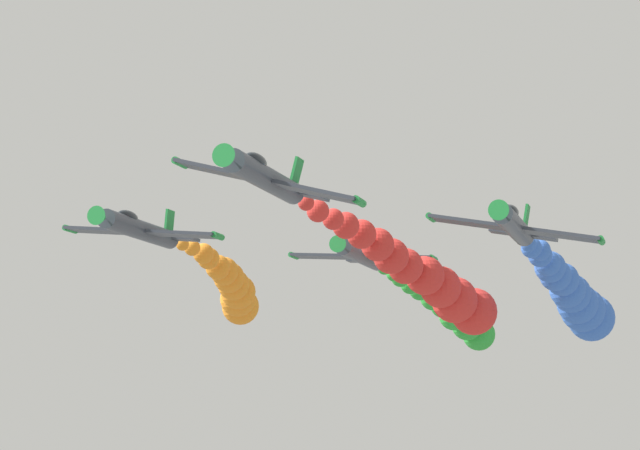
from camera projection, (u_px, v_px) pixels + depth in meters
airplane_lead at (264, 177)px, 60.38m from camera, size 9.35×10.35×3.19m
smoke_trail_lead at (432, 283)px, 81.16m from camera, size 7.35×23.28×6.23m
airplane_left_inner at (513, 225)px, 68.62m from camera, size 9.48×10.35×2.86m
smoke_trail_left_inner at (575, 298)px, 89.67m from camera, size 4.40×22.90×5.33m
airplane_right_inner at (139, 229)px, 73.54m from camera, size 9.56×10.35×2.43m
smoke_trail_right_inner at (233, 289)px, 93.01m from camera, size 4.57×19.63×4.34m
airplane_left_outer at (360, 254)px, 82.06m from camera, size 9.57×10.35×2.34m
smoke_trail_left_outer at (453, 314)px, 100.19m from camera, size 5.54×19.39×5.52m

